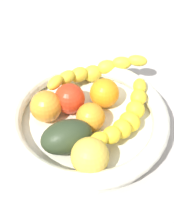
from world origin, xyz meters
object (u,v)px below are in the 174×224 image
(tomato_red, at_px, (70,99))
(avocado_dark, at_px, (67,137))
(banana_draped_right, at_px, (94,71))
(orange_front, at_px, (104,93))
(banana_draped_left, at_px, (127,117))
(fruit_bowl, at_px, (87,120))
(orange_mid_right, at_px, (46,106))
(orange_mid_left, at_px, (93,116))
(apple_yellow, at_px, (90,156))

(tomato_red, relative_size, avocado_dark, 0.64)
(banana_draped_right, bearing_deg, orange_front, -12.99)
(banana_draped_left, relative_size, banana_draped_right, 0.78)
(fruit_bowl, height_order, tomato_red, tomato_red)
(banana_draped_right, relative_size, orange_mid_right, 3.72)
(orange_front, height_order, orange_mid_left, orange_front)
(apple_yellow, bearing_deg, banana_draped_right, 147.52)
(orange_front, distance_m, orange_mid_right, 0.12)
(banana_draped_left, relative_size, orange_mid_left, 3.25)
(orange_mid_left, distance_m, tomato_red, 0.06)
(banana_draped_right, bearing_deg, tomato_red, -61.15)
(banana_draped_right, bearing_deg, apple_yellow, -32.48)
(orange_front, relative_size, tomato_red, 0.98)
(apple_yellow, bearing_deg, orange_mid_left, 146.78)
(avocado_dark, bearing_deg, fruit_bowl, 119.07)
(fruit_bowl, bearing_deg, orange_mid_right, -129.24)
(banana_draped_left, bearing_deg, apple_yellow, -67.38)
(orange_mid_right, xyz_separation_m, avocado_dark, (0.09, 0.00, -0.00))
(banana_draped_left, xyz_separation_m, apple_yellow, (0.04, -0.11, 0.00))
(tomato_red, bearing_deg, avocado_dark, -30.89)
(fruit_bowl, relative_size, orange_mid_left, 5.73)
(avocado_dark, bearing_deg, orange_mid_right, -179.43)
(fruit_bowl, bearing_deg, tomato_red, -165.08)
(apple_yellow, relative_size, avocado_dark, 0.69)
(banana_draped_right, height_order, orange_mid_left, banana_draped_right)
(tomato_red, xyz_separation_m, apple_yellow, (0.14, -0.04, 0.00))
(tomato_red, bearing_deg, apple_yellow, -13.89)
(fruit_bowl, bearing_deg, banana_draped_right, 142.72)
(orange_mid_left, height_order, apple_yellow, apple_yellow)
(orange_front, relative_size, avocado_dark, 0.63)
(tomato_red, bearing_deg, orange_mid_left, 15.70)
(banana_draped_right, bearing_deg, fruit_bowl, -37.28)
(orange_mid_right, bearing_deg, orange_front, 78.75)
(apple_yellow, bearing_deg, orange_mid_right, -174.03)
(banana_draped_left, bearing_deg, orange_front, -178.35)
(apple_yellow, distance_m, avocado_dark, 0.06)
(banana_draped_left, distance_m, banana_draped_right, 0.14)
(orange_mid_left, bearing_deg, orange_front, 128.44)
(orange_front, bearing_deg, avocado_dark, -62.36)
(banana_draped_left, relative_size, orange_mid_right, 2.90)
(orange_front, height_order, orange_mid_right, orange_mid_right)
(orange_mid_right, relative_size, apple_yellow, 0.94)
(orange_mid_left, relative_size, orange_mid_right, 0.89)
(banana_draped_right, height_order, apple_yellow, apple_yellow)
(fruit_bowl, distance_m, orange_mid_right, 0.08)
(avocado_dark, bearing_deg, tomato_red, 149.11)
(orange_mid_left, height_order, avocado_dark, avocado_dark)
(orange_mid_right, relative_size, avocado_dark, 0.66)
(orange_mid_right, bearing_deg, apple_yellow, 5.97)
(banana_draped_right, bearing_deg, banana_draped_left, -5.26)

